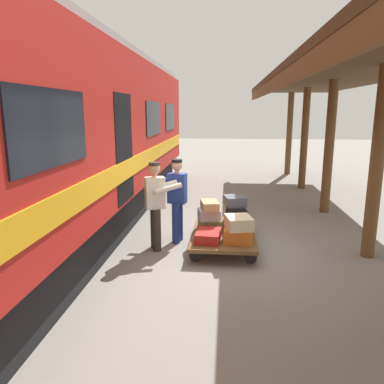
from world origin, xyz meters
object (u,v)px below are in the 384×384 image
suitcase_olive_duffel (210,225)px  suitcase_tan_vintage (210,205)px  luggage_cart (223,233)px  suitcase_burgundy_valise (237,227)px  suitcase_orange_carryall (238,235)px  suitcase_slate_roller (235,201)px  train_car (46,142)px  suitcase_navy_fabric (237,218)px  suitcase_yellow_case (211,217)px  suitcase_black_hardshell (236,209)px  suitcase_gray_aluminum (209,214)px  porter_in_overalls (176,198)px  porter_by_door (156,203)px  suitcase_cream_canvas (239,223)px  suitcase_red_plastic (208,236)px

suitcase_olive_duffel → suitcase_tan_vintage: suitcase_tan_vintage is taller
luggage_cart → suitcase_burgundy_valise: 0.31m
suitcase_olive_duffel → luggage_cart: bearing=180.0°
suitcase_orange_carryall → suitcase_slate_roller: 1.27m
train_car → suitcase_navy_fabric: (-3.63, -0.89, -1.65)m
suitcase_orange_carryall → suitcase_burgundy_valise: (0.00, -0.58, -0.03)m
suitcase_orange_carryall → suitcase_olive_duffel: bearing=-46.9°
suitcase_navy_fabric → suitcase_olive_duffel: size_ratio=1.35×
suitcase_yellow_case → suitcase_black_hardshell: 0.55m
suitcase_navy_fabric → suitcase_yellow_case: bearing=0.0°
suitcase_orange_carryall → suitcase_gray_aluminum: bearing=-45.9°
suitcase_gray_aluminum → luggage_cart: bearing=-179.7°
porter_in_overalls → porter_by_door: bearing=54.4°
train_car → suitcase_cream_canvas: size_ratio=31.47×
suitcase_tan_vintage → porter_by_door: size_ratio=0.28×
train_car → porter_in_overalls: (-2.40, -0.47, -1.14)m
suitcase_navy_fabric → train_car: bearing=13.8°
suitcase_gray_aluminum → porter_by_door: porter_by_door is taller
suitcase_black_hardshell → suitcase_orange_carryall: bearing=91.3°
suitcase_orange_carryall → porter_in_overalls: bearing=-31.2°
suitcase_orange_carryall → suitcase_tan_vintage: (0.55, -0.60, 0.39)m
suitcase_olive_duffel → suitcase_cream_canvas: bearing=132.8°
suitcase_yellow_case → porter_by_door: 1.43m
porter_in_overalls → porter_by_door: same height
train_car → porter_in_overalls: 2.69m
luggage_cart → suitcase_tan_vintage: (0.28, -0.02, 0.57)m
suitcase_orange_carryall → suitcase_tan_vintage: bearing=-47.3°
luggage_cart → suitcase_orange_carryall: suitcase_orange_carryall is taller
suitcase_orange_carryall → suitcase_burgundy_valise: suitcase_orange_carryall is taller
suitcase_orange_carryall → suitcase_yellow_case: bearing=-64.9°
suitcase_cream_canvas → suitcase_yellow_case: bearing=-65.0°
luggage_cart → suitcase_cream_canvas: bearing=114.9°
suitcase_slate_roller → porter_by_door: porter_by_door is taller
suitcase_gray_aluminum → suitcase_black_hardshell: size_ratio=0.73×
suitcase_red_plastic → suitcase_slate_roller: suitcase_slate_roller is taller
luggage_cart → suitcase_yellow_case: suitcase_yellow_case is taller
suitcase_burgundy_valise → suitcase_orange_carryall: bearing=90.0°
suitcase_orange_carryall → suitcase_black_hardshell: 1.20m
suitcase_black_hardshell → porter_by_door: porter_by_door is taller
suitcase_red_plastic → porter_in_overalls: porter_in_overalls is taller
suitcase_red_plastic → suitcase_gray_aluminum: (0.02, -0.58, 0.25)m
suitcase_yellow_case → suitcase_cream_canvas: (-0.55, 1.17, 0.24)m
suitcase_cream_canvas → suitcase_tan_vintage: 0.84m
train_car → suitcase_yellow_case: bearing=-163.8°
suitcase_orange_carryall → suitcase_cream_canvas: bearing=94.4°
suitcase_black_hardshell → porter_by_door: size_ratio=0.32×
porter_in_overalls → porter_by_door: 0.56m
suitcase_navy_fabric → suitcase_olive_duffel: bearing=46.9°
suitcase_yellow_case → suitcase_cream_canvas: size_ratio=1.01×
luggage_cart → suitcase_burgundy_valise: (-0.27, -0.00, 0.14)m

